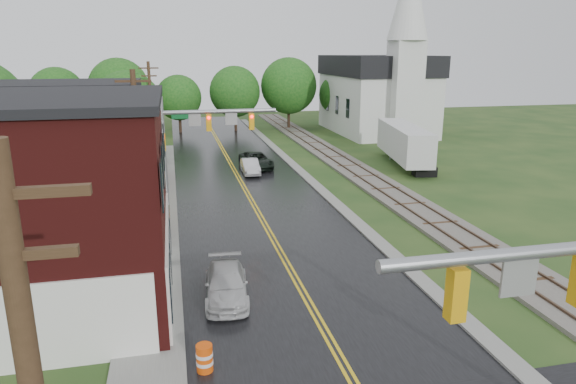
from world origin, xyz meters
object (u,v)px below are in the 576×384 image
object	(u,v)px
utility_pole_c	(151,109)
pickup_white	(226,285)
sedan_silver	(250,167)
church	(380,86)
tree_left_e	(130,106)
utility_pole_b	(139,152)
construction_barrel	(205,358)
traffic_signal_far	(197,131)
tree_left_c	(62,118)
suv_dark	(256,161)
semi_trailer	(404,142)

from	to	relation	value
utility_pole_c	pickup_white	size ratio (longest dim) A/B	2.13
sedan_silver	church	bearing A→B (deg)	44.91
tree_left_e	sedan_silver	distance (m)	14.99
utility_pole_b	construction_barrel	world-z (taller)	utility_pole_b
traffic_signal_far	utility_pole_b	world-z (taller)	utility_pole_b
utility_pole_c	construction_barrel	xyz separation A→B (m)	(2.38, -35.27, -4.25)
sedan_silver	tree_left_c	bearing A→B (deg)	164.74
traffic_signal_far	sedan_silver	xyz separation A→B (m)	(4.61, 8.54, -4.36)
traffic_signal_far	pickup_white	bearing A→B (deg)	-88.85
utility_pole_c	tree_left_c	world-z (taller)	utility_pole_c
church	utility_pole_c	world-z (taller)	church
suv_dark	pickup_white	world-z (taller)	suv_dark
pickup_white	construction_barrel	size ratio (longest dim) A/B	4.53
church	traffic_signal_far	xyz separation A→B (m)	(-23.47, -26.74, -0.86)
semi_trailer	church	bearing A→B (deg)	74.43
utility_pole_c	semi_trailer	world-z (taller)	utility_pole_c
tree_left_c	sedan_silver	xyz separation A→B (m)	(14.99, -4.35, -3.89)
utility_pole_c	construction_barrel	world-z (taller)	utility_pole_c
utility_pole_b	tree_left_c	bearing A→B (deg)	111.49
construction_barrel	tree_left_c	bearing A→B (deg)	106.82
suv_dark	sedan_silver	xyz separation A→B (m)	(-0.84, -2.02, -0.06)
traffic_signal_far	utility_pole_c	world-z (taller)	utility_pole_c
traffic_signal_far	suv_dark	world-z (taller)	traffic_signal_far
tree_left_e	pickup_white	distance (m)	33.05
tree_left_e	pickup_white	world-z (taller)	tree_left_e
church	pickup_white	bearing A→B (deg)	-120.03
tree_left_c	utility_pole_c	bearing A→B (deg)	30.20
utility_pole_b	sedan_silver	distance (m)	16.23
suv_dark	pickup_white	bearing A→B (deg)	-107.22
traffic_signal_far	tree_left_c	size ratio (longest dim) A/B	0.96
tree_left_c	construction_barrel	distance (m)	32.81
sedan_silver	pickup_white	distance (m)	22.36
tree_left_c	pickup_white	xyz separation A→B (m)	(10.65, -26.29, -3.90)
tree_left_c	construction_barrel	bearing A→B (deg)	-73.18
church	sedan_silver	world-z (taller)	church
church	semi_trailer	xyz separation A→B (m)	(-5.02, -18.02, -3.70)
semi_trailer	tree_left_c	bearing A→B (deg)	171.75
tree_left_c	sedan_silver	bearing A→B (deg)	-16.20
tree_left_e	suv_dark	bearing A→B (deg)	-37.57
tree_left_e	sedan_silver	size ratio (longest dim) A/B	2.17
church	construction_barrel	bearing A→B (deg)	-118.48
traffic_signal_far	sedan_silver	world-z (taller)	traffic_signal_far
tree_left_c	suv_dark	distance (m)	16.45
pickup_white	sedan_silver	bearing A→B (deg)	83.51
tree_left_e	utility_pole_c	bearing A→B (deg)	-42.84
church	semi_trailer	size ratio (longest dim) A/B	1.78
church	tree_left_e	size ratio (longest dim) A/B	2.45
tree_left_c	semi_trailer	distance (m)	29.23
church	sedan_silver	bearing A→B (deg)	-136.03
utility_pole_b	utility_pole_c	bearing A→B (deg)	90.00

